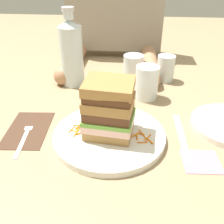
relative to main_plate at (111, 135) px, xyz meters
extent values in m
plane|color=#9E8460|center=(0.00, 0.02, -0.01)|extent=(3.00, 3.00, 0.00)
cylinder|color=white|center=(0.00, 0.00, 0.00)|extent=(0.27, 0.27, 0.02)
cube|color=#A87A42|center=(0.00, 0.00, 0.02)|extent=(0.12, 0.10, 0.02)
cube|color=beige|center=(0.00, 0.00, 0.04)|extent=(0.12, 0.11, 0.02)
cube|color=#6BA83D|center=(0.00, 0.00, 0.05)|extent=(0.12, 0.11, 0.01)
cube|color=#56331E|center=(0.00, 0.00, 0.07)|extent=(0.11, 0.10, 0.02)
cube|color=#A87A42|center=(0.00, 0.00, 0.09)|extent=(0.12, 0.10, 0.02)
cube|color=#56331E|center=(0.00, 0.00, 0.11)|extent=(0.11, 0.10, 0.01)
cube|color=#A87A42|center=(0.00, 0.00, 0.13)|extent=(0.12, 0.10, 0.03)
cylinder|color=orange|center=(-0.09, 0.02, 0.01)|extent=(0.02, 0.00, 0.00)
cylinder|color=orange|center=(-0.08, 0.01, 0.01)|extent=(0.02, 0.02, 0.00)
cylinder|color=orange|center=(-0.06, 0.02, 0.01)|extent=(0.02, 0.02, 0.00)
cylinder|color=orange|center=(-0.09, 0.00, 0.01)|extent=(0.02, 0.01, 0.00)
cylinder|color=orange|center=(-0.08, 0.00, 0.01)|extent=(0.00, 0.03, 0.00)
cylinder|color=orange|center=(-0.06, 0.00, 0.01)|extent=(0.02, 0.00, 0.00)
cylinder|color=orange|center=(-0.08, -0.01, 0.01)|extent=(0.01, 0.03, 0.00)
cylinder|color=orange|center=(-0.10, 0.00, 0.01)|extent=(0.01, 0.03, 0.00)
cylinder|color=orange|center=(-0.08, 0.01, 0.01)|extent=(0.02, 0.02, 0.00)
cylinder|color=orange|center=(-0.07, -0.01, 0.01)|extent=(0.03, 0.02, 0.00)
cylinder|color=orange|center=(0.09, -0.01, 0.01)|extent=(0.01, 0.02, 0.00)
cylinder|color=orange|center=(0.06, -0.01, 0.01)|extent=(0.00, 0.02, 0.00)
cylinder|color=orange|center=(0.08, -0.03, 0.01)|extent=(0.02, 0.01, 0.00)
cylinder|color=orange|center=(0.07, 0.00, 0.01)|extent=(0.01, 0.03, 0.00)
cylinder|color=orange|center=(0.06, -0.01, 0.01)|extent=(0.02, 0.02, 0.00)
cylinder|color=orange|center=(0.09, -0.03, 0.01)|extent=(0.02, 0.02, 0.00)
cylinder|color=orange|center=(0.08, -0.02, 0.01)|extent=(0.01, 0.02, 0.00)
cylinder|color=orange|center=(0.07, 0.00, 0.01)|extent=(0.02, 0.01, 0.00)
cube|color=#4C3323|center=(-0.21, 0.01, -0.01)|extent=(0.11, 0.17, 0.00)
cube|color=silver|center=(-0.21, -0.04, 0.00)|extent=(0.02, 0.11, 0.00)
cube|color=silver|center=(-0.22, 0.02, 0.00)|extent=(0.02, 0.02, 0.00)
cylinder|color=silver|center=(-0.21, 0.05, 0.00)|extent=(0.01, 0.04, 0.00)
cylinder|color=silver|center=(-0.22, 0.05, 0.00)|extent=(0.01, 0.04, 0.00)
cylinder|color=silver|center=(-0.22, 0.05, 0.00)|extent=(0.01, 0.04, 0.00)
cylinder|color=silver|center=(-0.23, 0.05, 0.00)|extent=(0.01, 0.04, 0.00)
cube|color=silver|center=(0.17, -0.03, -0.01)|extent=(0.02, 0.10, 0.00)
cube|color=silver|center=(0.17, 0.07, -0.01)|extent=(0.02, 0.11, 0.00)
cylinder|color=white|center=(0.09, 0.22, 0.04)|extent=(0.07, 0.07, 0.10)
cylinder|color=#E55638|center=(0.09, 0.22, 0.03)|extent=(0.06, 0.06, 0.07)
cylinder|color=silver|center=(-0.16, 0.30, 0.09)|extent=(0.08, 0.08, 0.19)
cone|color=silver|center=(-0.16, 0.30, 0.20)|extent=(0.08, 0.08, 0.02)
cylinder|color=silver|center=(-0.16, 0.30, 0.22)|extent=(0.03, 0.03, 0.02)
cylinder|color=silver|center=(-0.16, 0.30, 0.24)|extent=(0.04, 0.04, 0.01)
cylinder|color=silver|center=(0.05, 0.39, 0.03)|extent=(0.07, 0.07, 0.08)
cylinder|color=silver|center=(0.16, 0.36, 0.04)|extent=(0.06, 0.06, 0.09)
cube|color=pink|center=(0.20, -0.07, -0.01)|extent=(0.08, 0.08, 0.00)
cylinder|color=tan|center=(-0.19, 0.44, 0.02)|extent=(0.06, 0.28, 0.06)
cylinder|color=tan|center=(0.11, 0.44, 0.02)|extent=(0.06, 0.28, 0.06)
sphere|color=tan|center=(-0.19, 0.29, 0.02)|extent=(0.06, 0.06, 0.06)
sphere|color=tan|center=(0.11, 0.29, 0.02)|extent=(0.06, 0.06, 0.06)
cube|color=gray|center=(-0.04, 0.63, 0.19)|extent=(0.40, 0.11, 0.33)
camera|label=1|loc=(0.05, -0.49, 0.37)|focal=40.50mm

